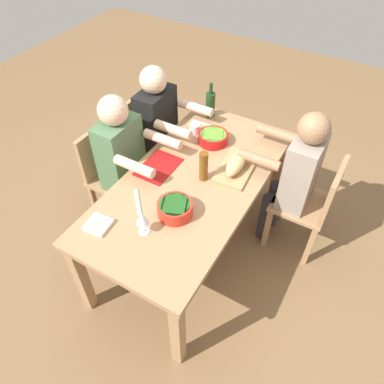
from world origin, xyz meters
TOP-DOWN VIEW (x-y plane):
  - ground_plane at (0.00, 0.00)m, footprint 8.00×8.00m
  - dining_table at (0.00, 0.00)m, footprint 1.74×0.87m
  - chair_near_center at (0.00, -0.75)m, footprint 0.40×0.40m
  - diner_near_center at (0.00, -0.57)m, footprint 0.41×0.53m
  - chair_near_left at (-0.48, -0.75)m, footprint 0.40×0.40m
  - diner_near_left at (-0.48, -0.57)m, footprint 0.41×0.53m
  - chair_far_left at (-0.48, 0.75)m, footprint 0.40×0.40m
  - diner_far_left at (-0.48, 0.57)m, footprint 0.41×0.53m
  - serving_bowl_salad at (-0.45, -0.08)m, footprint 0.22×0.22m
  - serving_bowl_greens at (0.31, 0.06)m, footprint 0.22×0.22m
  - cutting_board at (-0.26, 0.21)m, footprint 0.42×0.25m
  - bread_loaf at (-0.26, 0.21)m, footprint 0.33×0.14m
  - wine_bottle at (-0.75, -0.27)m, footprint 0.08×0.08m
  - beer_bottle at (-0.06, 0.06)m, footprint 0.06×0.06m
  - wine_glass at (0.52, -0.02)m, footprint 0.08×0.08m
  - placemat_near_center at (0.00, -0.27)m, footprint 0.32×0.23m
  - cup_near_left at (-0.48, -0.25)m, footprint 0.08×0.08m
  - fork_near_left at (-0.62, -0.27)m, footprint 0.02×0.17m
  - carving_knife at (0.35, -0.20)m, footprint 0.19×0.17m
  - napkin_stack at (0.63, -0.29)m, footprint 0.15×0.15m

SIDE VIEW (x-z plane):
  - ground_plane at x=0.00m, z-range 0.00..0.00m
  - chair_near_center at x=0.00m, z-range 0.06..0.91m
  - chair_near_left at x=-0.48m, z-range 0.06..0.91m
  - chair_far_left at x=-0.48m, z-range 0.06..0.91m
  - dining_table at x=0.00m, z-range 0.28..1.02m
  - diner_near_center at x=0.00m, z-range 0.10..1.30m
  - diner_near_left at x=-0.48m, z-range 0.10..1.30m
  - diner_far_left at x=-0.48m, z-range 0.10..1.30m
  - placemat_near_center at x=0.00m, z-range 0.74..0.75m
  - fork_near_left at x=-0.62m, z-range 0.74..0.75m
  - carving_knife at x=0.35m, z-range 0.74..0.75m
  - cutting_board at x=-0.26m, z-range 0.74..0.76m
  - napkin_stack at x=0.63m, z-range 0.74..0.76m
  - cup_near_left at x=-0.48m, z-range 0.74..0.82m
  - serving_bowl_salad at x=-0.45m, z-range 0.75..0.82m
  - serving_bowl_greens at x=0.31m, z-range 0.75..0.84m
  - bread_loaf at x=-0.26m, z-range 0.76..0.85m
  - wine_bottle at x=-0.75m, z-range 0.70..0.99m
  - beer_bottle at x=-0.06m, z-range 0.74..0.96m
  - wine_glass at x=0.52m, z-range 0.77..0.94m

